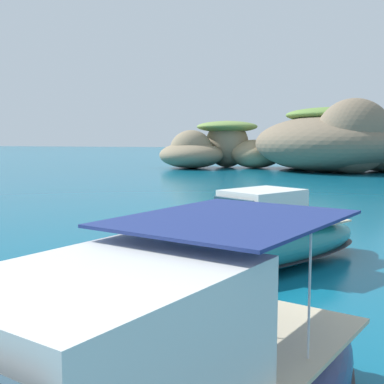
# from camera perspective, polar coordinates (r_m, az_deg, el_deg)

# --- Properties ---
(islet_large) EXTENTS (24.38, 22.51, 8.78)m
(islet_large) POSITION_cam_1_polar(r_m,az_deg,el_deg) (66.05, 15.85, 5.22)
(islet_large) COLOR #756651
(islet_large) RESTS_ON ground
(islet_small) EXTENTS (19.57, 14.48, 6.57)m
(islet_small) POSITION_cam_1_polar(r_m,az_deg,el_deg) (70.43, 2.74, 4.96)
(islet_small) COLOR #84755B
(islet_small) RESTS_ON ground
(motorboat_teal) EXTENTS (6.92, 8.82, 2.59)m
(motorboat_teal) POSITION_cam_1_polar(r_m,az_deg,el_deg) (16.77, 8.77, -5.51)
(motorboat_teal) COLOR #19727A
(motorboat_teal) RESTS_ON ground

